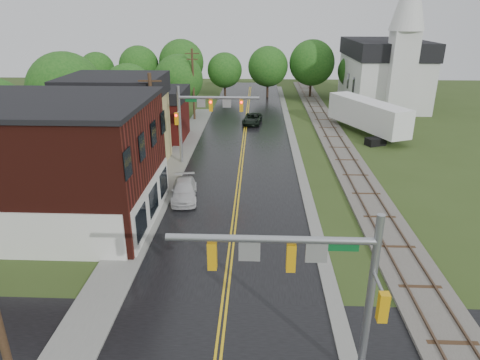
# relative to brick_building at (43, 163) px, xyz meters

# --- Properties ---
(main_road) EXTENTS (10.00, 90.00, 0.02)m
(main_road) POSITION_rel_brick_building_xyz_m (12.48, 15.00, -4.15)
(main_road) COLOR black
(main_road) RESTS_ON ground
(curb_right) EXTENTS (0.80, 70.00, 0.12)m
(curb_right) POSITION_rel_brick_building_xyz_m (17.88, 20.00, -4.15)
(curb_right) COLOR gray
(curb_right) RESTS_ON ground
(sidewalk_left) EXTENTS (2.40, 50.00, 0.12)m
(sidewalk_left) POSITION_rel_brick_building_xyz_m (6.28, 10.00, -4.15)
(sidewalk_left) COLOR gray
(sidewalk_left) RESTS_ON ground
(brick_building) EXTENTS (14.30, 10.30, 8.30)m
(brick_building) POSITION_rel_brick_building_xyz_m (0.00, 0.00, 0.00)
(brick_building) COLOR #40140D
(brick_building) RESTS_ON ground
(yellow_house) EXTENTS (8.00, 7.00, 6.40)m
(yellow_house) POSITION_rel_brick_building_xyz_m (1.48, 11.00, -0.95)
(yellow_house) COLOR tan
(yellow_house) RESTS_ON ground
(darkred_building) EXTENTS (7.00, 6.00, 4.40)m
(darkred_building) POSITION_rel_brick_building_xyz_m (2.48, 20.00, -1.95)
(darkred_building) COLOR #3F0F0C
(darkred_building) RESTS_ON ground
(church) EXTENTS (10.40, 18.40, 20.00)m
(church) POSITION_rel_brick_building_xyz_m (32.48, 38.74, 1.68)
(church) COLOR silver
(church) RESTS_ON ground
(railroad) EXTENTS (3.20, 80.00, 0.30)m
(railroad) POSITION_rel_brick_building_xyz_m (22.48, 20.00, -4.05)
(railroad) COLOR #59544C
(railroad) RESTS_ON ground
(traffic_signal_near) EXTENTS (7.34, 0.30, 7.20)m
(traffic_signal_near) POSITION_rel_brick_building_xyz_m (15.96, -13.00, 0.82)
(traffic_signal_near) COLOR gray
(traffic_signal_near) RESTS_ON ground
(traffic_signal_far) EXTENTS (7.34, 0.43, 7.20)m
(traffic_signal_far) POSITION_rel_brick_building_xyz_m (9.01, 12.00, 0.82)
(traffic_signal_far) COLOR gray
(traffic_signal_far) RESTS_ON ground
(utility_pole_b) EXTENTS (1.80, 0.28, 9.00)m
(utility_pole_b) POSITION_rel_brick_building_xyz_m (5.68, 7.00, 0.57)
(utility_pole_b) COLOR #382616
(utility_pole_b) RESTS_ON ground
(utility_pole_c) EXTENTS (1.80, 0.28, 9.00)m
(utility_pole_c) POSITION_rel_brick_building_xyz_m (5.68, 29.00, 0.57)
(utility_pole_c) COLOR #382616
(utility_pole_c) RESTS_ON ground
(tree_left_b) EXTENTS (7.60, 7.60, 9.69)m
(tree_left_b) POSITION_rel_brick_building_xyz_m (-5.36, 16.90, 1.57)
(tree_left_b) COLOR black
(tree_left_b) RESTS_ON ground
(tree_left_c) EXTENTS (6.00, 6.00, 7.65)m
(tree_left_c) POSITION_rel_brick_building_xyz_m (-1.36, 24.90, 0.36)
(tree_left_c) COLOR black
(tree_left_c) RESTS_ON ground
(tree_left_e) EXTENTS (6.40, 6.40, 8.16)m
(tree_left_e) POSITION_rel_brick_building_xyz_m (3.64, 30.90, 0.66)
(tree_left_e) COLOR black
(tree_left_e) RESTS_ON ground
(suv_dark) EXTENTS (2.63, 4.80, 1.27)m
(suv_dark) POSITION_rel_brick_building_xyz_m (13.28, 27.15, -3.51)
(suv_dark) COLOR black
(suv_dark) RESTS_ON ground
(pickup_white) EXTENTS (2.46, 4.82, 1.34)m
(pickup_white) POSITION_rel_brick_building_xyz_m (8.47, 3.87, -3.48)
(pickup_white) COLOR silver
(pickup_white) RESTS_ON ground
(semi_trailer) EXTENTS (7.25, 12.24, 3.85)m
(semi_trailer) POSITION_rel_brick_building_xyz_m (26.54, 23.05, -1.86)
(semi_trailer) COLOR black
(semi_trailer) RESTS_ON ground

